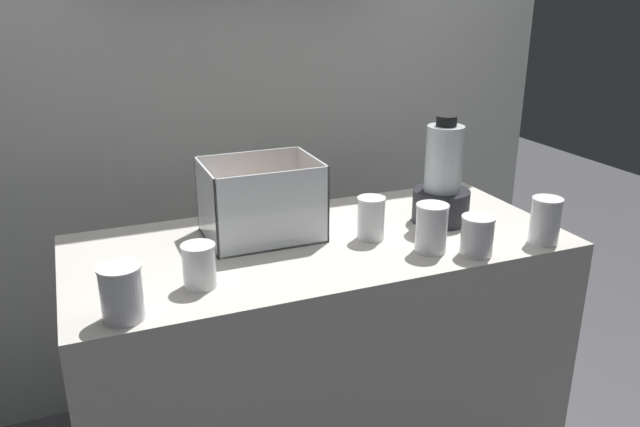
{
  "coord_description": "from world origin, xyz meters",
  "views": [
    {
      "loc": [
        -0.63,
        -1.53,
        1.58
      ],
      "look_at": [
        0.0,
        0.0,
        0.98
      ],
      "focal_mm": 35.33,
      "sensor_mm": 36.0,
      "label": 1
    }
  ],
  "objects_px": {
    "juice_cup_pomegranate_far_left": "(122,297)",
    "juice_cup_pomegranate_right": "(431,230)",
    "juice_cup_mango_far_right": "(477,238)",
    "juice_cup_orange_middle": "(371,221)",
    "juice_cup_beet_left": "(199,268)",
    "carrot_display_bin": "(261,214)",
    "blender_pitcher": "(442,184)",
    "juice_cup_carrot_rightmost": "(545,222)"
  },
  "relations": [
    {
      "from": "juice_cup_beet_left",
      "to": "juice_cup_mango_far_right",
      "type": "relative_size",
      "value": 1.01
    },
    {
      "from": "juice_cup_pomegranate_far_left",
      "to": "juice_cup_mango_far_right",
      "type": "height_order",
      "value": "juice_cup_pomegranate_far_left"
    },
    {
      "from": "juice_cup_orange_middle",
      "to": "juice_cup_beet_left",
      "type": "bearing_deg",
      "value": -167.09
    },
    {
      "from": "juice_cup_pomegranate_far_left",
      "to": "juice_cup_mango_far_right",
      "type": "relative_size",
      "value": 1.16
    },
    {
      "from": "juice_cup_beet_left",
      "to": "carrot_display_bin",
      "type": "bearing_deg",
      "value": 47.89
    },
    {
      "from": "carrot_display_bin",
      "to": "juice_cup_mango_far_right",
      "type": "height_order",
      "value": "carrot_display_bin"
    },
    {
      "from": "juice_cup_pomegranate_far_left",
      "to": "juice_cup_orange_middle",
      "type": "bearing_deg",
      "value": 16.74
    },
    {
      "from": "juice_cup_beet_left",
      "to": "juice_cup_pomegranate_right",
      "type": "relative_size",
      "value": 0.81
    },
    {
      "from": "juice_cup_pomegranate_far_left",
      "to": "juice_cup_beet_left",
      "type": "bearing_deg",
      "value": 26.49
    },
    {
      "from": "carrot_display_bin",
      "to": "juice_cup_beet_left",
      "type": "height_order",
      "value": "carrot_display_bin"
    },
    {
      "from": "juice_cup_pomegranate_right",
      "to": "juice_cup_mango_far_right",
      "type": "relative_size",
      "value": 1.25
    },
    {
      "from": "juice_cup_pomegranate_right",
      "to": "juice_cup_mango_far_right",
      "type": "height_order",
      "value": "juice_cup_pomegranate_right"
    },
    {
      "from": "juice_cup_mango_far_right",
      "to": "carrot_display_bin",
      "type": "bearing_deg",
      "value": 145.0
    },
    {
      "from": "blender_pitcher",
      "to": "juice_cup_carrot_rightmost",
      "type": "relative_size",
      "value": 2.48
    },
    {
      "from": "juice_cup_pomegranate_far_left",
      "to": "juice_cup_carrot_rightmost",
      "type": "height_order",
      "value": "juice_cup_carrot_rightmost"
    },
    {
      "from": "blender_pitcher",
      "to": "juice_cup_beet_left",
      "type": "bearing_deg",
      "value": -167.95
    },
    {
      "from": "blender_pitcher",
      "to": "juice_cup_beet_left",
      "type": "xyz_separation_m",
      "value": [
        -0.77,
        -0.17,
        -0.07
      ]
    },
    {
      "from": "juice_cup_carrot_rightmost",
      "to": "juice_cup_pomegranate_far_left",
      "type": "bearing_deg",
      "value": -179.99
    },
    {
      "from": "blender_pitcher",
      "to": "juice_cup_pomegranate_far_left",
      "type": "xyz_separation_m",
      "value": [
        -0.96,
        -0.26,
        -0.07
      ]
    },
    {
      "from": "juice_cup_orange_middle",
      "to": "juice_cup_mango_far_right",
      "type": "bearing_deg",
      "value": -44.37
    },
    {
      "from": "carrot_display_bin",
      "to": "juice_cup_pomegranate_right",
      "type": "relative_size",
      "value": 2.38
    },
    {
      "from": "juice_cup_orange_middle",
      "to": "juice_cup_carrot_rightmost",
      "type": "relative_size",
      "value": 0.94
    },
    {
      "from": "carrot_display_bin",
      "to": "juice_cup_mango_far_right",
      "type": "distance_m",
      "value": 0.61
    },
    {
      "from": "juice_cup_pomegranate_far_left",
      "to": "juice_cup_pomegranate_right",
      "type": "relative_size",
      "value": 0.93
    },
    {
      "from": "juice_cup_pomegranate_far_left",
      "to": "juice_cup_carrot_rightmost",
      "type": "xyz_separation_m",
      "value": [
        1.14,
        0.0,
        0.01
      ]
    },
    {
      "from": "juice_cup_beet_left",
      "to": "juice_cup_carrot_rightmost",
      "type": "height_order",
      "value": "juice_cup_carrot_rightmost"
    },
    {
      "from": "juice_cup_mango_far_right",
      "to": "juice_cup_beet_left",
      "type": "bearing_deg",
      "value": 172.97
    },
    {
      "from": "juice_cup_pomegranate_far_left",
      "to": "juice_cup_mango_far_right",
      "type": "distance_m",
      "value": 0.91
    },
    {
      "from": "carrot_display_bin",
      "to": "juice_cup_carrot_rightmost",
      "type": "xyz_separation_m",
      "value": [
        0.72,
        -0.35,
        -0.01
      ]
    },
    {
      "from": "juice_cup_orange_middle",
      "to": "juice_cup_mango_far_right",
      "type": "distance_m",
      "value": 0.3
    },
    {
      "from": "carrot_display_bin",
      "to": "blender_pitcher",
      "type": "height_order",
      "value": "blender_pitcher"
    },
    {
      "from": "juice_cup_beet_left",
      "to": "juice_cup_pomegranate_right",
      "type": "distance_m",
      "value": 0.63
    },
    {
      "from": "carrot_display_bin",
      "to": "juice_cup_pomegranate_far_left",
      "type": "relative_size",
      "value": 2.55
    },
    {
      "from": "juice_cup_pomegranate_right",
      "to": "juice_cup_mango_far_right",
      "type": "xyz_separation_m",
      "value": [
        0.1,
        -0.06,
        -0.02
      ]
    },
    {
      "from": "juice_cup_mango_far_right",
      "to": "juice_cup_orange_middle",
      "type": "bearing_deg",
      "value": 135.63
    },
    {
      "from": "juice_cup_pomegranate_right",
      "to": "carrot_display_bin",
      "type": "bearing_deg",
      "value": 144.3
    },
    {
      "from": "juice_cup_pomegranate_far_left",
      "to": "juice_cup_pomegranate_right",
      "type": "bearing_deg",
      "value": 4.79
    },
    {
      "from": "juice_cup_beet_left",
      "to": "juice_cup_carrot_rightmost",
      "type": "distance_m",
      "value": 0.96
    },
    {
      "from": "blender_pitcher",
      "to": "juice_cup_carrot_rightmost",
      "type": "height_order",
      "value": "blender_pitcher"
    },
    {
      "from": "juice_cup_carrot_rightmost",
      "to": "juice_cup_orange_middle",
      "type": "bearing_deg",
      "value": 154.17
    },
    {
      "from": "blender_pitcher",
      "to": "juice_cup_pomegranate_right",
      "type": "bearing_deg",
      "value": -128.16
    },
    {
      "from": "juice_cup_beet_left",
      "to": "juice_cup_mango_far_right",
      "type": "distance_m",
      "value": 0.73
    }
  ]
}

